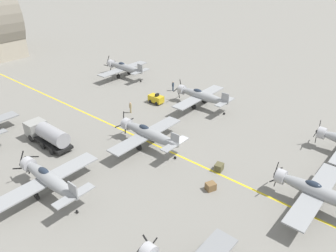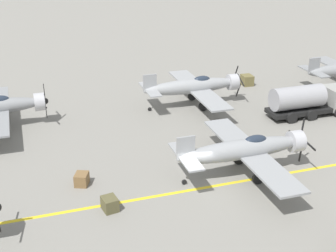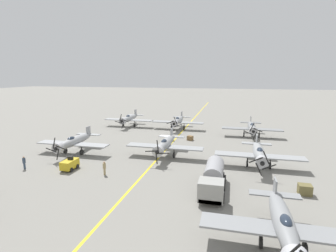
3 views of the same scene
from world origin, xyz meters
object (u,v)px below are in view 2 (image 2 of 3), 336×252
Objects in this scene: airplane_mid_center at (246,149)px; supply_crate_mid_lane at (110,204)px; airplane_mid_left at (195,86)px; supply_crate_outboard at (82,179)px; supply_crate_by_tanker at (247,80)px; fuel_tanker at (310,100)px.

airplane_mid_center is 11.30× the size of supply_crate_mid_lane.
airplane_mid_left is at bearing 163.11° from airplane_mid_center.
airplane_mid_left is 17.36m from supply_crate_outboard.
supply_crate_by_tanker reaches higher than supply_crate_outboard.
airplane_mid_left is 13.89m from airplane_mid_center.
airplane_mid_left is 10.88m from fuel_tanker.
supply_crate_mid_lane is at bearing -54.95° from airplane_mid_left.
airplane_mid_center is 11.61× the size of supply_crate_outboard.
fuel_tanker is at bearing 105.38° from supply_crate_outboard.
airplane_mid_center is at bearing -23.92° from airplane_mid_left.
airplane_mid_center is 1.50× the size of fuel_tanker.
airplane_mid_center is at bearing -52.61° from fuel_tanker.
supply_crate_mid_lane reaches higher than supply_crate_outboard.
fuel_tanker reaches higher than supply_crate_by_tanker.
supply_crate_outboard is (-3.64, -1.23, -0.01)m from supply_crate_mid_lane.
supply_crate_mid_lane is at bearing -65.03° from fuel_tanker.
supply_crate_mid_lane is (9.71, -20.86, -1.07)m from fuel_tanker.
airplane_mid_center reaches higher than supply_crate_outboard.
airplane_mid_center is 13.57m from fuel_tanker.
supply_crate_mid_lane is (15.30, -11.54, -1.57)m from airplane_mid_left.
airplane_mid_left reaches higher than supply_crate_by_tanker.
supply_crate_mid_lane is (1.48, -10.09, -1.57)m from airplane_mid_center.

